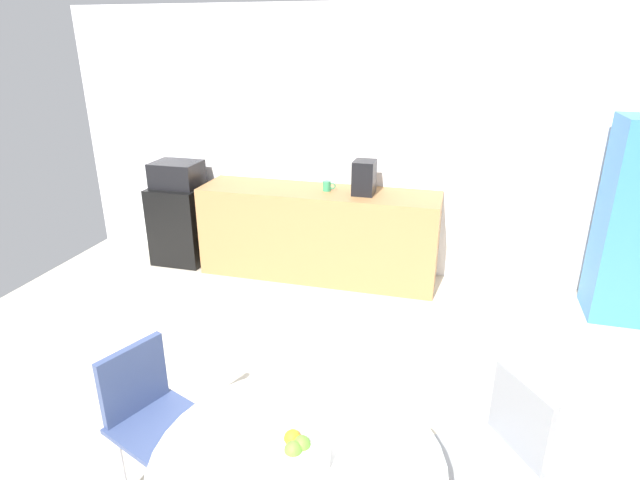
% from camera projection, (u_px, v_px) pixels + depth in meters
% --- Properties ---
extents(ground_plane, '(6.00, 6.00, 0.00)m').
position_uv_depth(ground_plane, '(236.00, 471.00, 2.93)').
color(ground_plane, beige).
extents(wall_back, '(6.00, 0.10, 2.60)m').
position_uv_depth(wall_back, '(352.00, 144.00, 5.15)').
color(wall_back, silver).
rests_on(wall_back, ground_plane).
extents(counter_block, '(2.37, 0.60, 0.90)m').
position_uv_depth(counter_block, '(318.00, 233.00, 5.21)').
color(counter_block, '#9E7042').
rests_on(counter_block, ground_plane).
extents(mini_fridge, '(0.54, 0.54, 0.83)m').
position_uv_depth(mini_fridge, '(182.00, 223.00, 5.60)').
color(mini_fridge, black).
rests_on(mini_fridge, ground_plane).
extents(microwave, '(0.48, 0.38, 0.26)m').
position_uv_depth(microwave, '(177.00, 174.00, 5.40)').
color(microwave, black).
rests_on(microwave, mini_fridge).
extents(locker_cabinet, '(0.60, 0.50, 1.72)m').
position_uv_depth(locker_cabinet, '(640.00, 223.00, 4.28)').
color(locker_cabinet, '#3372B2').
rests_on(locker_cabinet, ground_plane).
extents(chair_gray, '(0.58, 0.58, 0.83)m').
position_uv_depth(chair_gray, '(501.00, 441.00, 2.44)').
color(chair_gray, silver).
rests_on(chair_gray, ground_plane).
extents(chair_navy, '(0.54, 0.54, 0.83)m').
position_uv_depth(chair_navy, '(147.00, 405.00, 2.68)').
color(chair_navy, silver).
rests_on(chair_navy, ground_plane).
extents(fruit_bowl, '(0.27, 0.27, 0.11)m').
position_uv_depth(fruit_bowl, '(296.00, 454.00, 2.01)').
color(fruit_bowl, silver).
rests_on(fruit_bowl, round_table).
extents(mug_white, '(0.13, 0.08, 0.09)m').
position_uv_depth(mug_white, '(327.00, 186.00, 5.02)').
color(mug_white, '#338C59').
rests_on(mug_white, counter_block).
extents(coffee_maker, '(0.20, 0.24, 0.32)m').
position_uv_depth(coffee_maker, '(364.00, 177.00, 4.88)').
color(coffee_maker, black).
rests_on(coffee_maker, counter_block).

